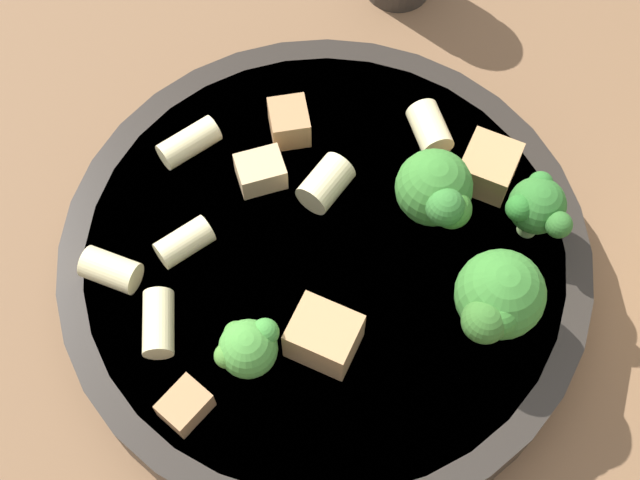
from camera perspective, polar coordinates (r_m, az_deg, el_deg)
name	(u,v)px	position (r m, az deg, el deg)	size (l,w,h in m)	color
ground_plane	(320,281)	(0.42, 0.00, -2.61)	(2.00, 2.00, 0.00)	brown
pasta_bowl	(320,263)	(0.41, 0.00, -1.50)	(0.24, 0.24, 0.03)	#28231E
broccoli_floret_0	(532,206)	(0.39, 13.41, 2.14)	(0.03, 0.03, 0.03)	#84AD60
broccoli_floret_1	(493,299)	(0.36, 11.00, -3.73)	(0.04, 0.04, 0.05)	#93B766
broccoli_floret_2	(432,192)	(0.38, 7.15, 3.07)	(0.04, 0.03, 0.04)	#93B766
broccoli_floret_3	(242,347)	(0.36, -5.00, -6.86)	(0.02, 0.03, 0.03)	#93B766
rigatoni_0	(106,270)	(0.39, -13.55, -1.87)	(0.01, 0.01, 0.02)	beige
rigatoni_1	(330,184)	(0.40, 0.68, 3.64)	(0.02, 0.02, 0.02)	beige
rigatoni_2	(179,249)	(0.39, -9.03, -0.58)	(0.01, 0.01, 0.02)	beige
rigatoni_3	(184,143)	(0.42, -8.68, 6.18)	(0.01, 0.01, 0.03)	beige
rigatoni_4	(153,323)	(0.38, -10.62, -5.25)	(0.01, 0.01, 0.03)	beige
rigatoni_5	(425,129)	(0.42, 6.74, 7.09)	(0.02, 0.02, 0.02)	beige
chicken_chunk_0	(180,406)	(0.37, -8.97, -10.43)	(0.02, 0.02, 0.01)	#A87A4C
chicken_chunk_1	(285,122)	(0.42, -2.28, 7.54)	(0.02, 0.02, 0.02)	#A87A4C
chicken_chunk_2	(484,167)	(0.41, 10.44, 4.62)	(0.03, 0.02, 0.02)	tan
chicken_chunk_3	(329,336)	(0.37, 0.60, -6.18)	(0.03, 0.02, 0.02)	tan
chicken_chunk_4	(256,171)	(0.41, -4.12, 4.40)	(0.02, 0.02, 0.01)	tan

